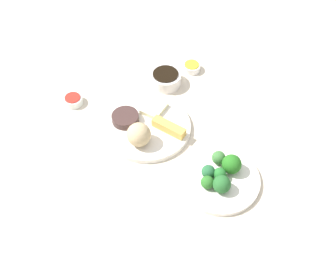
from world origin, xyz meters
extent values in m
cube|color=beige|center=(0.00, 0.00, 0.01)|extent=(2.20, 2.20, 0.02)
cylinder|color=white|center=(0.01, 0.01, 0.03)|extent=(0.26, 0.26, 0.02)
sphere|color=tan|center=(-0.01, 0.08, 0.07)|extent=(0.07, 0.07, 0.07)
cube|color=gold|center=(-0.06, -0.01, 0.05)|extent=(0.11, 0.03, 0.03)
cube|color=beige|center=(0.03, -0.06, 0.04)|extent=(0.07, 0.08, 0.01)
cylinder|color=#3F2A28|center=(0.07, 0.03, 0.05)|extent=(0.08, 0.08, 0.02)
cylinder|color=white|center=(-0.27, 0.06, 0.03)|extent=(0.22, 0.22, 0.01)
sphere|color=#256035|center=(-0.24, 0.07, 0.05)|extent=(0.04, 0.04, 0.04)
sphere|color=#25602A|center=(-0.29, 0.09, 0.06)|extent=(0.05, 0.05, 0.05)
sphere|color=#246C1D|center=(-0.28, 0.02, 0.06)|extent=(0.05, 0.05, 0.05)
sphere|color=#256D2B|center=(-0.27, 0.06, 0.05)|extent=(0.04, 0.04, 0.04)
sphere|color=#2A6A25|center=(-0.25, 0.10, 0.05)|extent=(0.04, 0.04, 0.04)
sphere|color=#3B7136|center=(-0.24, 0.01, 0.05)|extent=(0.04, 0.04, 0.04)
cylinder|color=white|center=(0.07, -0.19, 0.04)|extent=(0.10, 0.10, 0.04)
cylinder|color=black|center=(0.07, -0.19, 0.06)|extent=(0.08, 0.08, 0.00)
cylinder|color=white|center=(0.27, 0.05, 0.03)|extent=(0.06, 0.06, 0.02)
cylinder|color=red|center=(0.27, 0.05, 0.05)|extent=(0.05, 0.05, 0.00)
cylinder|color=white|center=(0.04, -0.29, 0.03)|extent=(0.06, 0.06, 0.02)
cylinder|color=yellow|center=(0.04, -0.29, 0.05)|extent=(0.05, 0.05, 0.00)
camera|label=1|loc=(-0.52, 0.68, 1.00)|focal=45.49mm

